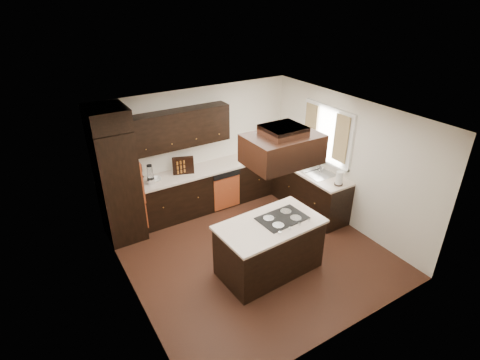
{
  "coord_description": "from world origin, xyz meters",
  "views": [
    {
      "loc": [
        -2.99,
        -4.44,
        4.22
      ],
      "look_at": [
        0.1,
        0.6,
        1.15
      ],
      "focal_mm": 28.0,
      "sensor_mm": 36.0,
      "label": 1
    }
  ],
  "objects_px": {
    "range_hood": "(282,149)",
    "spice_rack": "(183,165)",
    "island": "(269,248)",
    "oven_column": "(118,185)"
  },
  "relations": [
    {
      "from": "spice_rack",
      "to": "oven_column",
      "type": "bearing_deg",
      "value": -155.28
    },
    {
      "from": "island",
      "to": "spice_rack",
      "type": "bearing_deg",
      "value": 97.78
    },
    {
      "from": "range_hood",
      "to": "oven_column",
      "type": "bearing_deg",
      "value": 129.74
    },
    {
      "from": "range_hood",
      "to": "spice_rack",
      "type": "height_order",
      "value": "range_hood"
    },
    {
      "from": "oven_column",
      "to": "spice_rack",
      "type": "relative_size",
      "value": 5.13
    },
    {
      "from": "oven_column",
      "to": "range_hood",
      "type": "bearing_deg",
      "value": -50.26
    },
    {
      "from": "spice_rack",
      "to": "range_hood",
      "type": "bearing_deg",
      "value": -56.07
    },
    {
      "from": "island",
      "to": "spice_rack",
      "type": "distance_m",
      "value": 2.46
    },
    {
      "from": "oven_column",
      "to": "spice_rack",
      "type": "height_order",
      "value": "oven_column"
    },
    {
      "from": "oven_column",
      "to": "island",
      "type": "xyz_separation_m",
      "value": [
        1.74,
        -2.23,
        -0.62
      ]
    }
  ]
}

